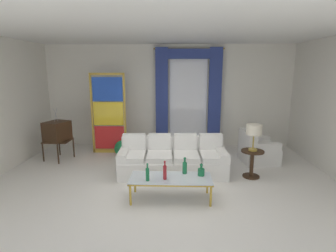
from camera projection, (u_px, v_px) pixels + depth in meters
The scene contains 16 objects.
ground_plane at pixel (164, 187), 5.26m from camera, with size 16.00×16.00×0.00m, color white.
wall_rear at pixel (169, 96), 7.94m from camera, with size 8.00×0.12×3.00m, color white.
ceiling_slab at pixel (166, 33), 5.42m from camera, with size 8.00×7.60×0.04m, color white.
curtained_window at pixel (188, 89), 7.71m from camera, with size 2.00×0.17×2.70m.
couch_white_long at pixel (173, 160), 5.95m from camera, with size 2.37×1.01×0.86m.
coffee_table at pixel (171, 179), 4.72m from camera, with size 1.45×0.58×0.41m.
bottle_blue_decanter at pixel (201, 171), 4.78m from camera, with size 0.12×0.12×0.23m.
bottle_crystal_tall at pixel (165, 172), 4.60m from camera, with size 0.06×0.06×0.34m.
bottle_amber_squat at pixel (185, 167), 4.87m from camera, with size 0.08×0.08×0.31m.
bottle_ruby_flask at pixel (147, 174), 4.55m from camera, with size 0.06×0.06×0.32m.
vintage_tv at pixel (57, 132), 6.77m from camera, with size 0.67×0.72×1.35m.
armchair_white at pixel (257, 151), 6.66m from camera, with size 0.89×0.89×0.80m.
stained_glass_divider at pixel (109, 115), 7.26m from camera, with size 0.95×0.05×2.20m.
peacock_figurine at pixel (122, 149), 7.05m from camera, with size 0.44×0.60×0.50m.
round_side_table at pixel (252, 161), 5.70m from camera, with size 0.48×0.48×0.59m.
table_lamp_brass at pixel (254, 131), 5.56m from camera, with size 0.32×0.32×0.57m.
Camera 1 is at (0.23, -4.89, 2.28)m, focal length 28.45 mm.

